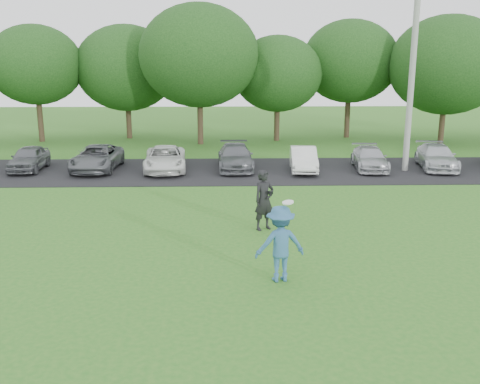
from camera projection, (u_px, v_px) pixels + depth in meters
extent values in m
plane|color=#286C1F|center=(244.00, 277.00, 13.24)|extent=(100.00, 100.00, 0.00)
cube|color=black|center=(234.00, 171.00, 25.85)|extent=(32.00, 6.50, 0.03)
cylinder|color=#9A9B96|center=(412.00, 72.00, 24.74)|extent=(0.28, 0.28, 9.36)
imported|color=#31628C|center=(280.00, 244.00, 12.82)|extent=(1.31, 0.90, 1.87)
cylinder|color=white|center=(288.00, 202.00, 12.49)|extent=(0.28, 0.27, 0.09)
imported|color=black|center=(264.00, 200.00, 16.73)|extent=(0.84, 0.75, 1.92)
cube|color=black|center=(270.00, 193.00, 16.49)|extent=(0.17, 0.16, 0.10)
imported|color=#595B60|center=(29.00, 158.00, 25.80)|extent=(1.52, 3.47, 1.16)
imported|color=#595C61|center=(97.00, 158.00, 25.85)|extent=(2.04, 4.28, 1.18)
imported|color=silver|center=(165.00, 159.00, 25.69)|extent=(2.23, 4.30, 1.16)
imported|color=slate|center=(235.00, 157.00, 26.09)|extent=(1.76, 4.13, 1.19)
imported|color=white|center=(303.00, 159.00, 25.63)|extent=(1.46, 3.53, 1.14)
imported|color=#ACAEB3|center=(370.00, 158.00, 26.04)|extent=(1.83, 3.79, 1.06)
imported|color=#B9BDC1|center=(436.00, 157.00, 26.20)|extent=(2.22, 4.16, 1.15)
cylinder|color=#38281C|center=(40.00, 121.00, 34.89)|extent=(0.36, 0.36, 2.70)
ellipsoid|color=#214C19|center=(35.00, 65.00, 34.03)|extent=(5.94, 5.94, 5.05)
cylinder|color=#38281C|center=(129.00, 122.00, 36.46)|extent=(0.36, 0.36, 2.20)
ellipsoid|color=#214C19|center=(126.00, 68.00, 35.59)|extent=(6.68, 6.68, 5.68)
cylinder|color=#38281C|center=(200.00, 123.00, 33.82)|extent=(0.36, 0.36, 2.70)
ellipsoid|color=#214C19|center=(199.00, 56.00, 32.83)|extent=(7.42, 7.42, 6.31)
cylinder|color=#38281C|center=(277.00, 124.00, 35.38)|extent=(0.36, 0.36, 2.20)
ellipsoid|color=#214C19|center=(278.00, 74.00, 34.60)|extent=(5.76, 5.76, 4.90)
cylinder|color=#38281C|center=(347.00, 118.00, 36.82)|extent=(0.36, 0.36, 2.70)
ellipsoid|color=#214C19|center=(350.00, 61.00, 35.91)|extent=(6.50, 6.50, 5.53)
cylinder|color=#38281C|center=(442.00, 126.00, 34.31)|extent=(0.36, 0.36, 2.20)
ellipsoid|color=#214C19|center=(447.00, 65.00, 33.40)|extent=(7.24, 7.24, 6.15)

